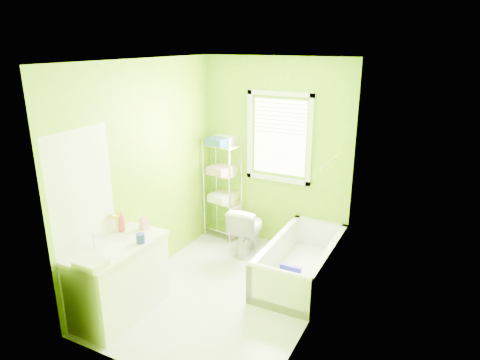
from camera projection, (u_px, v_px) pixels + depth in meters
The scene contains 9 objects.
ground at pixel (226, 291), 5.00m from camera, with size 2.90×2.90×0.00m, color silver.
room_envelope at pixel (224, 164), 4.51m from camera, with size 2.14×2.94×2.62m.
window at pixel (279, 133), 5.68m from camera, with size 0.92×0.05×1.22m.
door at pixel (86, 227), 4.28m from camera, with size 0.09×0.80×2.00m.
right_wall_decor at pixel (318, 200), 4.12m from camera, with size 0.04×1.48×1.17m.
bathtub at pixel (300, 268), 5.18m from camera, with size 0.73×1.57×0.51m.
toilet at pixel (247, 229), 5.83m from camera, with size 0.38×0.66×0.67m, color white.
vanity at pixel (119, 278), 4.46m from camera, with size 0.55×1.08×1.03m.
wire_shelf_unit at pixel (223, 178), 6.12m from camera, with size 0.54×0.44×1.50m.
Camera 1 is at (2.11, -3.80, 2.79)m, focal length 32.00 mm.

